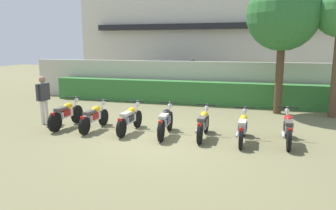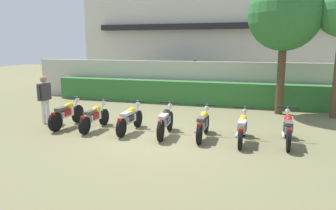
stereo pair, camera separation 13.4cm
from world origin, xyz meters
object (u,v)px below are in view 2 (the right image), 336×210
Objects in this scene: motorcycle_in_row_1 at (94,117)px; motorcycle_in_row_6 at (288,128)px; motorcycle_in_row_5 at (242,128)px; motorcycle_in_row_3 at (165,121)px; motorcycle_in_row_4 at (203,124)px; parked_car at (174,76)px; inspector_person at (44,95)px; motorcycle_in_row_2 at (130,119)px; motorcycle_in_row_0 at (67,114)px; tree_near_inspector at (285,15)px.

motorcycle_in_row_6 is at bearing -87.74° from motorcycle_in_row_1.
motorcycle_in_row_1 is 0.97× the size of motorcycle_in_row_5.
motorcycle_in_row_3 is 1.15m from motorcycle_in_row_4.
parked_car is 2.35× the size of motorcycle_in_row_6.
inspector_person is (-5.71, 0.28, 0.55)m from motorcycle_in_row_4.
motorcycle_in_row_3 is (1.21, -0.07, 0.01)m from motorcycle_in_row_2.
motorcycle_in_row_6 is at bearing -80.18° from motorcycle_in_row_5.
motorcycle_in_row_4 is at bearing -88.92° from motorcycle_in_row_0.
motorcycle_in_row_0 is at bearing 84.84° from motorcycle_in_row_3.
motorcycle_in_row_3 is 4.61m from inspector_person.
motorcycle_in_row_2 is (1.22, 0.06, 0.00)m from motorcycle_in_row_1.
motorcycle_in_row_3 reaches higher than motorcycle_in_row_2.
tree_near_inspector reaches higher than motorcycle_in_row_3.
motorcycle_in_row_2 is at bearing -88.75° from motorcycle_in_row_0.
tree_near_inspector reaches higher than motorcycle_in_row_6.
motorcycle_in_row_6 is (4.73, 0.08, 0.01)m from motorcycle_in_row_2.
motorcycle_in_row_1 is at bearing -91.75° from motorcycle_in_row_0.
tree_near_inspector is 2.74× the size of motorcycle_in_row_6.
motorcycle_in_row_3 and motorcycle_in_row_6 have the same top height.
motorcycle_in_row_4 is (4.66, -0.01, -0.01)m from motorcycle_in_row_0.
motorcycle_in_row_4 is at bearing -88.36° from motorcycle_in_row_1.
tree_near_inspector is 8.09m from motorcycle_in_row_1.
motorcycle_in_row_3 is at bearing -92.39° from motorcycle_in_row_2.
motorcycle_in_row_6 is (1.22, 0.19, 0.02)m from motorcycle_in_row_5.
motorcycle_in_row_5 is 6.90m from inspector_person.
motorcycle_in_row_5 is at bearing -94.81° from motorcycle_in_row_3.
tree_near_inspector is 5.69m from motorcycle_in_row_5.
motorcycle_in_row_6 is at bearing -58.34° from parked_car.
motorcycle_in_row_1 is 0.96× the size of motorcycle_in_row_3.
motorcycle_in_row_0 reaches higher than motorcycle_in_row_3.
motorcycle_in_row_6 is (5.95, 0.14, 0.02)m from motorcycle_in_row_1.
motorcycle_in_row_5 is at bearing -95.26° from motorcycle_in_row_4.
inspector_person is at bearing 89.86° from motorcycle_in_row_6.
motorcycle_in_row_2 is at bearing 89.20° from motorcycle_in_row_4.
parked_car reaches higher than motorcycle_in_row_0.
parked_car reaches higher than motorcycle_in_row_6.
parked_car is 2.53× the size of motorcycle_in_row_4.
motorcycle_in_row_6 is 1.15× the size of inspector_person.
motorcycle_in_row_2 is 0.96× the size of motorcycle_in_row_6.
motorcycle_in_row_0 is at bearing -100.26° from parked_car.
parked_car is 8.87m from motorcycle_in_row_0.
parked_car reaches higher than motorcycle_in_row_5.
parked_car is 10.40m from motorcycle_in_row_6.
motorcycle_in_row_0 is 4.66m from motorcycle_in_row_4.
parked_car reaches higher than motorcycle_in_row_2.
motorcycle_in_row_2 reaches higher than motorcycle_in_row_5.
inspector_person is (-2.13, 0.32, 0.56)m from motorcycle_in_row_1.
motorcycle_in_row_4 is (1.15, 0.06, -0.01)m from motorcycle_in_row_3.
motorcycle_in_row_2 is 3.51m from motorcycle_in_row_5.
inspector_person reaches higher than motorcycle_in_row_4.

